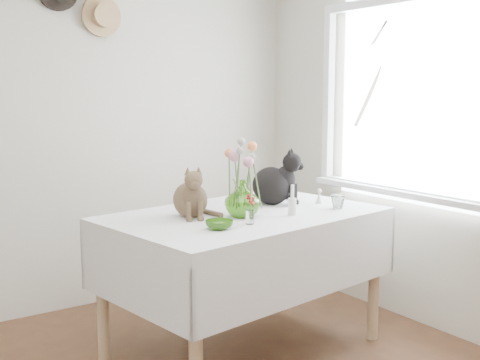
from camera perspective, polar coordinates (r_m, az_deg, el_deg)
room at (r=2.20m, az=-1.91°, el=1.03°), size 4.08×4.58×2.58m
window at (r=4.11m, az=15.50°, el=6.15°), size 0.12×1.52×1.32m
dining_table at (r=3.54m, az=0.42°, el=-6.40°), size 1.69×1.21×0.84m
tabby_cat at (r=3.37m, az=-4.76°, el=-0.98°), size 0.27×0.31×0.30m
black_cat at (r=3.74m, az=3.00°, el=0.42°), size 0.38×0.39×0.36m
flower_vase at (r=3.35m, az=0.23°, el=-1.77°), size 0.25×0.25×0.21m
green_bowl at (r=3.08m, az=-1.98°, el=-4.26°), size 0.19×0.19×0.04m
drinking_glass at (r=3.65m, az=9.28°, el=-2.06°), size 0.11×0.11×0.08m
candlestick at (r=3.43m, az=4.97°, el=-2.37°), size 0.05×0.05×0.17m
berry_jar at (r=3.18m, az=0.96°, el=-2.73°), size 0.05×0.05×0.19m
porcelain_figurine at (r=3.81m, az=7.53°, el=-1.60°), size 0.05×0.05×0.09m
flower_bouquet at (r=3.33m, az=0.15°, el=2.24°), size 0.17×0.13×0.39m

